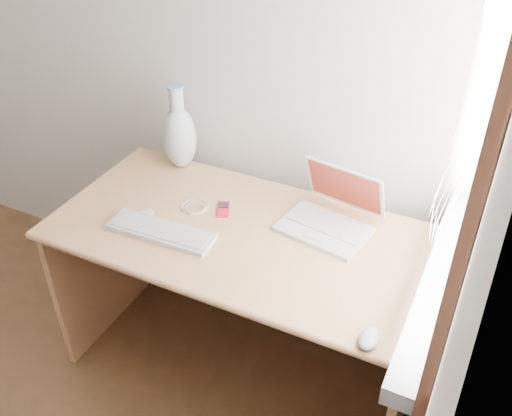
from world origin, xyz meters
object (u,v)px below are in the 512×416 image
at_px(external_keyboard, 161,231).
at_px(vase, 179,135).
at_px(desk, 251,261).
at_px(laptop, 328,214).

xyz_separation_m(external_keyboard, vase, (-0.18, 0.42, 0.13)).
height_order(desk, external_keyboard, external_keyboard).
height_order(desk, laptop, laptop).
relative_size(external_keyboard, vase, 1.11).
bearing_deg(laptop, vase, 179.68).
distance_m(desk, laptop, 0.37).
distance_m(desk, vase, 0.58).
bearing_deg(vase, desk, -25.98).
bearing_deg(vase, external_keyboard, -67.11).
bearing_deg(desk, laptop, 18.70).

